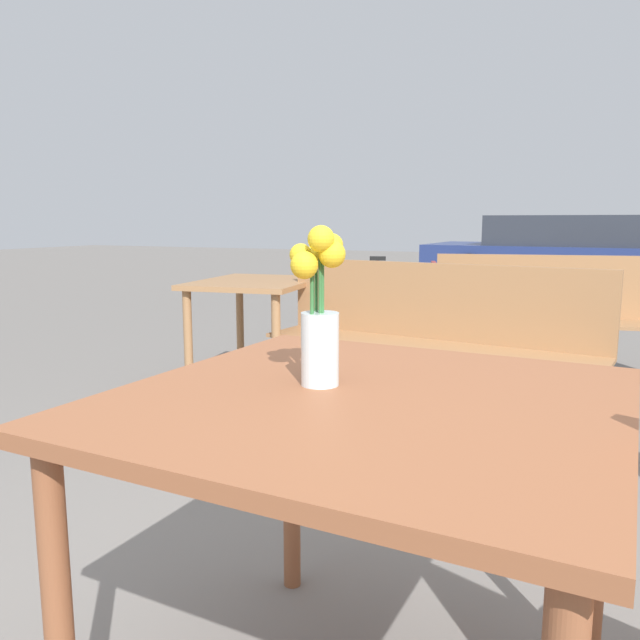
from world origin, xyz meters
TOP-DOWN VIEW (x-y plane):
  - table_front at (0.00, 0.00)m, footprint 0.98×0.98m
  - flower_vase at (-0.11, 0.02)m, footprint 0.11×0.12m
  - bench_middle at (-0.38, 2.02)m, footprint 1.77×0.58m
  - bench_far at (0.26, 3.12)m, footprint 1.75×0.70m
  - table_back at (-1.50, 2.17)m, footprint 0.76×0.91m
  - bicycle at (-1.50, 4.93)m, footprint 1.45×0.57m
  - parked_car at (-0.04, 8.81)m, footprint 4.09×1.97m

SIDE VIEW (x-z plane):
  - bicycle at x=-1.50m, z-range -0.03..0.68m
  - bench_far at x=0.26m, z-range 0.04..0.89m
  - bench_middle at x=-0.38m, z-range 0.04..0.89m
  - parked_car at x=-0.04m, z-range -0.02..1.12m
  - table_back at x=-1.50m, z-range 0.24..0.95m
  - table_front at x=0.00m, z-range 0.28..1.02m
  - flower_vase at x=-0.11m, z-range 0.72..1.04m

